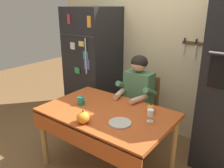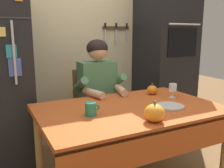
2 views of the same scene
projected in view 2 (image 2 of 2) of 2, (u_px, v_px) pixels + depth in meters
back_wall_assembly at (80, 33)px, 2.91m from camera, size 3.70×0.13×2.60m
wall_oven at (165, 54)px, 3.10m from camera, size 0.60×0.64×2.10m
dining_table at (131, 118)px, 1.91m from camera, size 1.40×0.90×0.74m
chair_behind_person at (93, 109)px, 2.64m from camera, size 0.40×0.40×0.93m
seated_person at (100, 92)px, 2.42m from camera, size 0.47×0.55×1.25m
coffee_mug at (91, 109)px, 1.71m from camera, size 0.11×0.08×0.10m
wine_glass at (173, 88)px, 2.18m from camera, size 0.07×0.07×0.13m
pumpkin_large at (152, 90)px, 2.30m from camera, size 0.10×0.10×0.11m
pumpkin_medium at (154, 113)px, 1.59m from camera, size 0.13×0.13×0.14m
serving_tray at (169, 106)px, 1.91m from camera, size 0.22×0.22×0.02m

